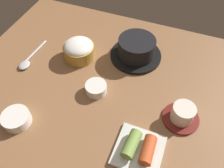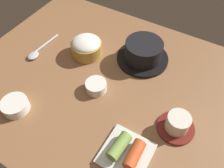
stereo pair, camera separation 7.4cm
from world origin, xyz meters
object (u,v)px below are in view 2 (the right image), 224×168
object	(u,v)px
banchan_cup_center	(96,86)
side_bowl_near	(15,105)
rice_bowl	(86,46)
tea_cup_with_saucer	(177,124)
stone_pot	(143,52)
kimchi_plate	(126,152)
spoon	(37,52)

from	to	relation	value
banchan_cup_center	side_bowl_near	size ratio (longest dim) A/B	0.84
rice_bowl	tea_cup_with_saucer	size ratio (longest dim) A/B	1.03
rice_bowl	tea_cup_with_saucer	distance (cm)	42.07
stone_pot	banchan_cup_center	size ratio (longest dim) A/B	2.69
banchan_cup_center	kimchi_plate	xyz separation A→B (cm)	(19.02, -14.59, -0.08)
tea_cup_with_saucer	rice_bowl	bearing A→B (deg)	161.88
stone_pot	kimchi_plate	bearing A→B (deg)	-71.15
rice_bowl	banchan_cup_center	world-z (taller)	rice_bowl
kimchi_plate	side_bowl_near	world-z (taller)	kimchi_plate
rice_bowl	kimchi_plate	size ratio (longest dim) A/B	0.88
banchan_cup_center	kimchi_plate	bearing A→B (deg)	-37.48
tea_cup_with_saucer	kimchi_plate	xyz separation A→B (cm)	(-8.71, -14.15, -0.94)
stone_pot	spoon	world-z (taller)	stone_pot
kimchi_plate	spoon	size ratio (longest dim) A/B	0.77
banchan_cup_center	spoon	distance (cm)	28.84
spoon	kimchi_plate	bearing A→B (deg)	-20.36
kimchi_plate	side_bowl_near	bearing A→B (deg)	-173.31
kimchi_plate	spoon	world-z (taller)	kimchi_plate
side_bowl_near	spoon	world-z (taller)	side_bowl_near
rice_bowl	banchan_cup_center	size ratio (longest dim) A/B	1.63
stone_pot	kimchi_plate	distance (cm)	36.94
stone_pot	tea_cup_with_saucer	size ratio (longest dim) A/B	1.71
rice_bowl	kimchi_plate	bearing A→B (deg)	-41.05
rice_bowl	banchan_cup_center	xyz separation A→B (cm)	(12.24, -12.64, -1.82)
tea_cup_with_saucer	kimchi_plate	distance (cm)	16.64
rice_bowl	side_bowl_near	bearing A→B (deg)	-99.01
banchan_cup_center	side_bowl_near	bearing A→B (deg)	-132.44
kimchi_plate	tea_cup_with_saucer	bearing A→B (deg)	58.38
stone_pot	banchan_cup_center	xyz separation A→B (cm)	(-7.11, -20.31, -1.93)
tea_cup_with_saucer	banchan_cup_center	distance (cm)	27.75
kimchi_plate	spoon	xyz separation A→B (cm)	(-47.67, 17.69, -1.04)
rice_bowl	banchan_cup_center	bearing A→B (deg)	-45.92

